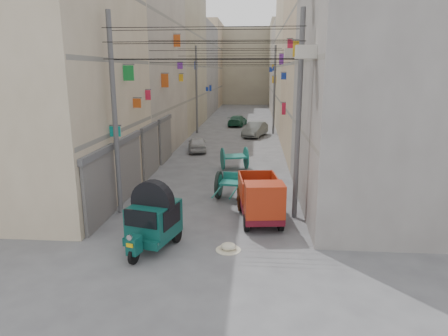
# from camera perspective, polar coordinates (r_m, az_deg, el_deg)

# --- Properties ---
(ground) EXTENTS (140.00, 140.00, 0.00)m
(ground) POSITION_cam_1_polar(r_m,az_deg,el_deg) (11.23, -6.57, -17.34)
(ground) COLOR #4D4D4F
(ground) RESTS_ON ground
(building_row_left) EXTENTS (8.00, 62.00, 14.00)m
(building_row_left) POSITION_cam_1_polar(r_m,az_deg,el_deg) (44.68, -8.56, 14.46)
(building_row_left) COLOR #C1B092
(building_row_left) RESTS_ON ground
(building_row_right) EXTENTS (8.00, 62.00, 14.00)m
(building_row_right) POSITION_cam_1_polar(r_m,az_deg,el_deg) (43.96, 12.88, 14.29)
(building_row_right) COLOR gray
(building_row_right) RESTS_ON ground
(end_cap_building) EXTENTS (22.00, 10.00, 13.00)m
(end_cap_building) POSITION_cam_1_polar(r_m,az_deg,el_deg) (75.45, 3.22, 14.26)
(end_cap_building) COLOR tan
(end_cap_building) RESTS_ON ground
(shutters_left) EXTENTS (0.18, 14.40, 2.88)m
(shutters_left) POSITION_cam_1_polar(r_m,az_deg,el_deg) (21.10, -11.75, 1.72)
(shutters_left) COLOR #4C4D52
(shutters_left) RESTS_ON ground
(signboards) EXTENTS (8.22, 40.52, 5.67)m
(signboards) POSITION_cam_1_polar(r_m,az_deg,el_deg) (31.23, 0.95, 9.42)
(signboards) COLOR #153099
(signboards) RESTS_ON ground
(ac_units) EXTENTS (0.70, 6.55, 3.35)m
(ac_units) POSITION_cam_1_polar(r_m,az_deg,el_deg) (17.24, 10.71, 19.02)
(ac_units) COLOR #B3AFA1
(ac_units) RESTS_ON ground
(utility_poles) EXTENTS (7.40, 22.20, 8.00)m
(utility_poles) POSITION_cam_1_polar(r_m,az_deg,el_deg) (26.55, 0.32, 9.90)
(utility_poles) COLOR #515154
(utility_poles) RESTS_ON ground
(overhead_cables) EXTENTS (7.40, 22.52, 1.12)m
(overhead_cables) POSITION_cam_1_polar(r_m,az_deg,el_deg) (23.92, -0.16, 16.10)
(overhead_cables) COLOR black
(overhead_cables) RESTS_ON ground
(auto_rickshaw) EXTENTS (1.84, 2.59, 1.76)m
(auto_rickshaw) POSITION_cam_1_polar(r_m,az_deg,el_deg) (13.50, -10.07, -7.04)
(auto_rickshaw) COLOR black
(auto_rickshaw) RESTS_ON ground
(tonga_cart) EXTENTS (1.49, 2.95, 1.28)m
(tonga_cart) POSITION_cam_1_polar(r_m,az_deg,el_deg) (18.32, 1.05, -2.46)
(tonga_cart) COLOR black
(tonga_cart) RESTS_ON ground
(mini_truck) EXTENTS (1.85, 3.42, 1.84)m
(mini_truck) POSITION_cam_1_polar(r_m,az_deg,el_deg) (15.40, 5.35, -4.87)
(mini_truck) COLOR black
(mini_truck) RESTS_ON ground
(second_cart) EXTENTS (1.80, 1.67, 1.33)m
(second_cart) POSITION_cam_1_polar(r_m,az_deg,el_deg) (23.92, 1.49, 1.50)
(second_cart) COLOR #166257
(second_cart) RESTS_ON ground
(feed_sack) EXTENTS (0.52, 0.42, 0.26)m
(feed_sack) POSITION_cam_1_polar(r_m,az_deg,el_deg) (13.43, 0.62, -11.14)
(feed_sack) COLOR beige
(feed_sack) RESTS_ON ground
(horse) EXTENTS (1.35, 1.96, 1.51)m
(horse) POSITION_cam_1_polar(r_m,az_deg,el_deg) (17.17, 3.66, -3.30)
(horse) COLOR brown
(horse) RESTS_ON ground
(distant_car_white) EXTENTS (1.80, 3.33, 1.07)m
(distant_car_white) POSITION_cam_1_polar(r_m,az_deg,el_deg) (29.36, -3.85, 3.42)
(distant_car_white) COLOR #B6B6B6
(distant_car_white) RESTS_ON ground
(distant_car_grey) EXTENTS (2.45, 4.15, 1.29)m
(distant_car_grey) POSITION_cam_1_polar(r_m,az_deg,el_deg) (36.10, 4.48, 5.52)
(distant_car_grey) COLOR #565B58
(distant_car_grey) RESTS_ON ground
(distant_car_green) EXTENTS (2.14, 4.09, 1.13)m
(distant_car_green) POSITION_cam_1_polar(r_m,az_deg,el_deg) (43.18, 1.94, 6.79)
(distant_car_green) COLOR #1C543C
(distant_car_green) RESTS_ON ground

